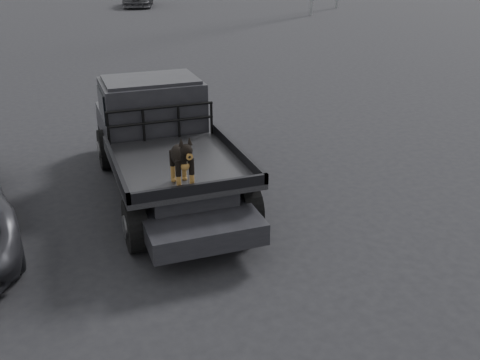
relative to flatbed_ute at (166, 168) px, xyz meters
name	(u,v)px	position (x,y,z in m)	size (l,w,h in m)	color
ground	(195,269)	(-0.20, -2.47, -0.46)	(120.00, 120.00, 0.00)	black
flatbed_ute	(166,168)	(0.00, 0.00, 0.00)	(2.00, 5.40, 0.92)	black
ute_cab	(152,102)	(0.00, 0.95, 0.90)	(1.72, 1.30, 0.88)	black
headache_rack	(161,123)	(0.00, 0.20, 0.74)	(1.80, 0.08, 0.55)	black
dog	(181,160)	(-0.15, -1.79, 0.83)	(0.32, 0.60, 0.74)	black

